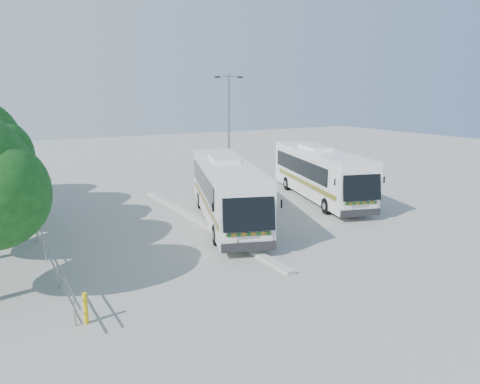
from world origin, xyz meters
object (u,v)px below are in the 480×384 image
coach_main (227,189)px  coach_adjacent (320,173)px  lamppost (229,127)px  bollard (86,308)px

coach_main → coach_adjacent: bearing=32.0°
lamppost → bollard: 19.67m
lamppost → bollard: (-12.62, -14.60, -3.82)m
coach_adjacent → lamppost: lamppost is taller
coach_adjacent → bollard: coach_adjacent is taller
bollard → coach_adjacent: bearing=30.0°
coach_adjacent → lamppost: 6.88m
coach_adjacent → bollard: 18.74m
coach_main → coach_adjacent: coach_main is taller
coach_main → lamppost: bearing=79.6°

